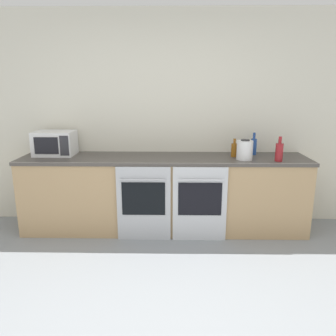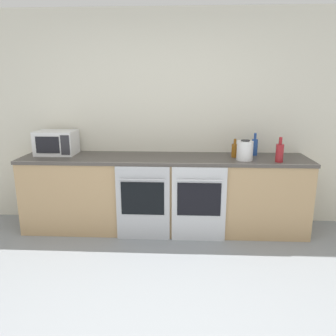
# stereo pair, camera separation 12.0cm
# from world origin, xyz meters

# --- Properties ---
(wall_back) EXTENTS (10.00, 0.06, 2.60)m
(wall_back) POSITION_xyz_m (0.00, 2.23, 1.30)
(wall_back) COLOR silver
(wall_back) RESTS_ON ground_plane
(counter_back) EXTENTS (3.36, 0.65, 0.90)m
(counter_back) POSITION_xyz_m (0.00, 1.89, 0.45)
(counter_back) COLOR tan
(counter_back) RESTS_ON ground_plane
(oven_left) EXTENTS (0.60, 0.06, 0.86)m
(oven_left) POSITION_xyz_m (-0.22, 1.56, 0.44)
(oven_left) COLOR #B7BABF
(oven_left) RESTS_ON ground_plane
(oven_right) EXTENTS (0.60, 0.06, 0.86)m
(oven_right) POSITION_xyz_m (0.41, 1.56, 0.44)
(oven_right) COLOR silver
(oven_right) RESTS_ON ground_plane
(microwave) EXTENTS (0.46, 0.34, 0.29)m
(microwave) POSITION_xyz_m (-1.31, 1.98, 1.04)
(microwave) COLOR silver
(microwave) RESTS_ON counter_back
(bottle_amber) EXTENTS (0.07, 0.07, 0.22)m
(bottle_amber) POSITION_xyz_m (0.82, 1.92, 0.98)
(bottle_amber) COLOR #8C5114
(bottle_amber) RESTS_ON counter_back
(bottle_blue) EXTENTS (0.07, 0.07, 0.27)m
(bottle_blue) POSITION_xyz_m (1.08, 2.05, 1.00)
(bottle_blue) COLOR #234793
(bottle_blue) RESTS_ON counter_back
(bottle_red) EXTENTS (0.08, 0.08, 0.27)m
(bottle_red) POSITION_xyz_m (1.28, 1.69, 1.01)
(bottle_red) COLOR maroon
(bottle_red) RESTS_ON counter_back
(kettle) EXTENTS (0.18, 0.18, 0.23)m
(kettle) POSITION_xyz_m (0.91, 1.77, 1.01)
(kettle) COLOR white
(kettle) RESTS_ON counter_back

